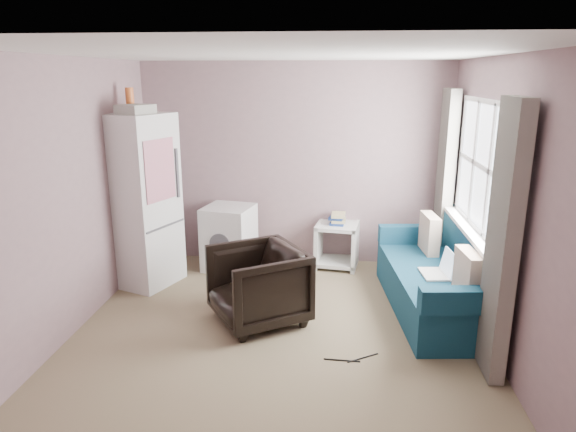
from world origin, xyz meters
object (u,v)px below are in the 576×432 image
object	(u,v)px
fridge	(140,200)
washing_machine	(229,236)
armchair	(258,282)
sofa	(445,280)
side_table	(337,241)

from	to	relation	value
fridge	washing_machine	world-z (taller)	fridge
armchair	sofa	size ratio (longest dim) A/B	0.40
armchair	washing_machine	xyz separation A→B (m)	(-0.56, 1.39, -0.00)
fridge	side_table	world-z (taller)	fridge
side_table	sofa	xyz separation A→B (m)	(1.08, -1.17, 0.00)
washing_machine	armchair	bearing A→B (deg)	-56.26
armchair	side_table	bearing A→B (deg)	122.21
washing_machine	side_table	distance (m)	1.35
armchair	sofa	xyz separation A→B (m)	(1.85, 0.41, -0.09)
fridge	side_table	size ratio (longest dim) A/B	3.20
sofa	armchair	bearing A→B (deg)	-173.19
armchair	washing_machine	distance (m)	1.50
armchair	side_table	xyz separation A→B (m)	(0.77, 1.58, -0.09)
armchair	fridge	size ratio (longest dim) A/B	0.38
armchair	washing_machine	world-z (taller)	armchair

